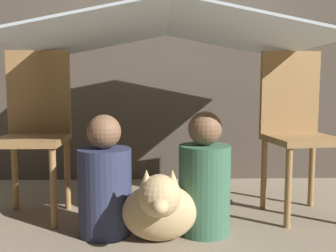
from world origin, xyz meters
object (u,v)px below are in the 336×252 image
at_px(chair_left, 35,126).
at_px(dog, 159,208).
at_px(chair_right, 297,125).
at_px(person_second, 204,181).
at_px(person_front, 105,183).

height_order(chair_left, dog, chair_left).
xyz_separation_m(chair_left, chair_right, (1.54, -0.00, 0.00)).
bearing_deg(chair_right, dog, -159.03).
relative_size(chair_left, chair_right, 1.00).
bearing_deg(person_second, chair_right, 27.42).
relative_size(chair_right, person_second, 1.53).
bearing_deg(dog, chair_left, 148.51).
relative_size(chair_left, person_front, 1.57).
distance_m(chair_left, person_second, 1.04).
distance_m(chair_left, dog, 0.92).
relative_size(person_second, dog, 1.62).
relative_size(person_front, person_second, 0.98).
bearing_deg(chair_left, person_front, -35.19).
distance_m(chair_right, person_second, 0.70).
bearing_deg(person_front, dog, -26.23).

